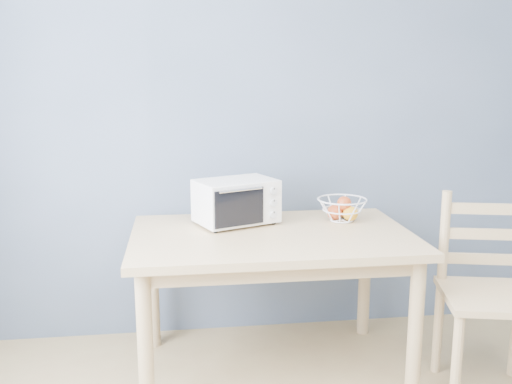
{
  "coord_description": "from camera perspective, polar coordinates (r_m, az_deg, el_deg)",
  "views": [
    {
      "loc": [
        -0.65,
        -1.02,
        1.52
      ],
      "look_at": [
        -0.27,
        1.85,
        0.93
      ],
      "focal_mm": 40.0,
      "sensor_mm": 36.0,
      "label": 1
    }
  ],
  "objects": [
    {
      "name": "dining_table",
      "position": [
        2.89,
        1.59,
        -6.02
      ],
      "size": [
        1.4,
        0.9,
        0.75
      ],
      "color": "tan",
      "rests_on": "ground"
    },
    {
      "name": "toaster_oven",
      "position": [
        3.0,
        -2.26,
        -0.93
      ],
      "size": [
        0.48,
        0.42,
        0.24
      ],
      "rotation": [
        0.0,
        0.0,
        0.38
      ],
      "color": "white",
      "rests_on": "dining_table"
    },
    {
      "name": "fruit_basket",
      "position": [
        3.11,
        8.6,
        -1.65
      ],
      "size": [
        0.35,
        0.35,
        0.14
      ],
      "rotation": [
        0.0,
        0.0,
        0.37
      ],
      "color": "white",
      "rests_on": "dining_table"
    },
    {
      "name": "dining_chair",
      "position": [
        3.0,
        22.27,
        -9.74
      ],
      "size": [
        0.54,
        0.54,
        0.97
      ],
      "rotation": [
        0.0,
        0.0,
        -0.23
      ],
      "color": "tan",
      "rests_on": "ground"
    }
  ]
}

